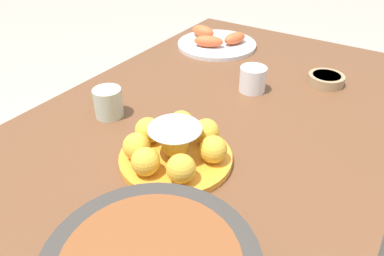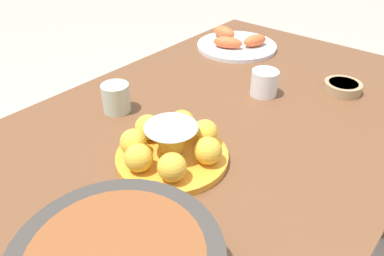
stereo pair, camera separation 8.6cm
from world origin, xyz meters
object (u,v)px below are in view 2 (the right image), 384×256
Objects in this scene: dining_table at (209,155)px; sauce_bowl at (343,87)px; seafood_platter at (236,43)px; cup_near at (116,98)px; cup_far at (264,83)px; cake_plate at (171,146)px.

sauce_bowl is at bearing 154.94° from dining_table.
sauce_bowl is 0.37× the size of seafood_platter.
sauce_bowl is at bearing 78.64° from seafood_platter.
seafood_platter reaches higher than sauce_bowl.
dining_table is 14.19× the size of sauce_bowl.
cup_far is (-0.33, 0.25, -0.00)m from cup_near.
dining_table is 0.20m from cake_plate.
sauce_bowl is (-0.39, 0.18, 0.11)m from dining_table.
dining_table is 0.27m from cup_far.
cake_plate is 0.86× the size of seafood_platter.
seafood_platter is 3.78× the size of cup_far.
cake_plate reaches higher than sauce_bowl.
dining_table is at bearing -174.79° from cake_plate.
cup_near reaches higher than sauce_bowl.
cake_plate reaches higher than cup_far.
sauce_bowl is at bearing 162.87° from cake_plate.
cup_far is (0.24, 0.26, 0.02)m from seafood_platter.
cake_plate is at bearing 76.04° from cup_near.
cake_plate is 0.26m from cup_near.
dining_table is 5.20× the size of seafood_platter.
cup_far is at bearing 179.94° from cake_plate.
cake_plate is 3.25× the size of cup_near.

